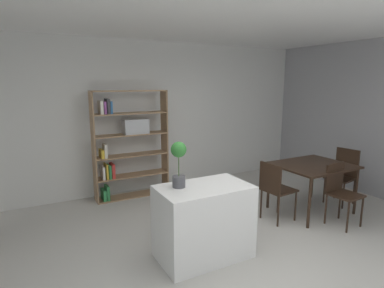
# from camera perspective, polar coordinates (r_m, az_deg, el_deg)

# --- Properties ---
(ground_plane) EXTENTS (9.65, 9.65, 0.00)m
(ground_plane) POSITION_cam_1_polar(r_m,az_deg,el_deg) (4.05, 8.60, -19.80)
(ground_plane) COLOR beige
(ceiling_slab) EXTENTS (7.01, 6.02, 0.06)m
(ceiling_slab) POSITION_cam_1_polar(r_m,az_deg,el_deg) (3.57, 10.05, 23.88)
(ceiling_slab) COLOR white
(ceiling_slab) RESTS_ON ground_plane
(back_partition) EXTENTS (7.01, 0.06, 2.84)m
(back_partition) POSITION_cam_1_polar(r_m,az_deg,el_deg) (6.15, -7.90, 4.91)
(back_partition) COLOR silver
(back_partition) RESTS_ON ground_plane
(kitchen_island) EXTENTS (1.08, 0.66, 0.88)m
(kitchen_island) POSITION_cam_1_polar(r_m,az_deg,el_deg) (3.85, 2.13, -13.90)
(kitchen_island) COLOR white
(kitchen_island) RESTS_ON ground_plane
(potted_plant_on_island) EXTENTS (0.18, 0.18, 0.53)m
(potted_plant_on_island) POSITION_cam_1_polar(r_m,az_deg,el_deg) (3.57, -2.43, -3.00)
(potted_plant_on_island) COLOR #4C4C51
(potted_plant_on_island) RESTS_ON kitchen_island
(open_bookshelf) EXTENTS (1.34, 0.30, 1.94)m
(open_bookshelf) POSITION_cam_1_polar(r_m,az_deg,el_deg) (5.73, -11.73, 0.29)
(open_bookshelf) COLOR #997551
(open_bookshelf) RESTS_ON ground_plane
(dining_table) EXTENTS (1.16, 0.97, 0.79)m
(dining_table) POSITION_cam_1_polar(r_m,az_deg,el_deg) (5.40, 21.03, -4.21)
(dining_table) COLOR black
(dining_table) RESTS_ON ground_plane
(dining_chair_window_side) EXTENTS (0.47, 0.46, 0.95)m
(dining_chair_window_side) POSITION_cam_1_polar(r_m,az_deg,el_deg) (6.06, 25.79, -4.52)
(dining_chair_window_side) COLOR black
(dining_chair_window_side) RESTS_ON ground_plane
(dining_chair_island_side) EXTENTS (0.46, 0.44, 0.91)m
(dining_chair_island_side) POSITION_cam_1_polar(r_m,az_deg,el_deg) (4.89, 14.79, -7.42)
(dining_chair_island_side) COLOR black
(dining_chair_island_side) RESTS_ON ground_plane
(dining_chair_near) EXTENTS (0.44, 0.43, 0.91)m
(dining_chair_near) POSITION_cam_1_polar(r_m,az_deg,el_deg) (5.14, 25.22, -7.25)
(dining_chair_near) COLOR black
(dining_chair_near) RESTS_ON ground_plane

